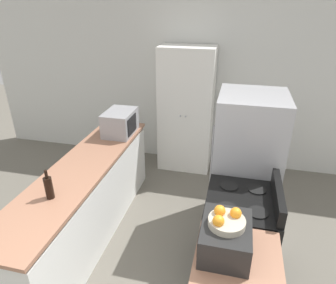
# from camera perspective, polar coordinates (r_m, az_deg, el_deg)

# --- Properties ---
(wall_back) EXTENTS (7.00, 0.06, 2.60)m
(wall_back) POSITION_cam_1_polar(r_m,az_deg,el_deg) (4.82, 4.57, 10.84)
(wall_back) COLOR silver
(wall_back) RESTS_ON ground_plane
(counter_left) EXTENTS (0.60, 2.64, 0.91)m
(counter_left) POSITION_cam_1_polar(r_m,az_deg,el_deg) (3.59, -15.37, -11.00)
(counter_left) COLOR silver
(counter_left) RESTS_ON ground_plane
(pantry_cabinet) EXTENTS (0.81, 0.50, 1.93)m
(pantry_cabinet) POSITION_cam_1_polar(r_m,az_deg,el_deg) (4.65, 3.46, 5.98)
(pantry_cabinet) COLOR white
(pantry_cabinet) RESTS_ON ground_plane
(stove) EXTENTS (0.66, 0.71, 1.07)m
(stove) POSITION_cam_1_polar(r_m,az_deg,el_deg) (3.08, 13.13, -17.18)
(stove) COLOR black
(stove) RESTS_ON ground_plane
(refrigerator) EXTENTS (0.73, 0.75, 1.65)m
(refrigerator) POSITION_cam_1_polar(r_m,az_deg,el_deg) (3.50, 14.58, -4.31)
(refrigerator) COLOR #A3A3A8
(refrigerator) RESTS_ON ground_plane
(microwave) EXTENTS (0.36, 0.49, 0.31)m
(microwave) POSITION_cam_1_polar(r_m,az_deg,el_deg) (3.97, -9.11, 3.69)
(microwave) COLOR #939399
(microwave) RESTS_ON counter_left
(wine_bottle) EXTENTS (0.07, 0.07, 0.28)m
(wine_bottle) POSITION_cam_1_polar(r_m,az_deg,el_deg) (2.87, -21.76, -8.01)
(wine_bottle) COLOR black
(wine_bottle) RESTS_ON counter_left
(toaster_oven) EXTENTS (0.35, 0.44, 0.23)m
(toaster_oven) POSITION_cam_1_polar(r_m,az_deg,el_deg) (2.22, 10.84, -17.44)
(toaster_oven) COLOR black
(toaster_oven) RESTS_ON counter_right
(fruit_bowl) EXTENTS (0.25, 0.25, 0.11)m
(fruit_bowl) POSITION_cam_1_polar(r_m,az_deg,el_deg) (2.13, 11.00, -14.35)
(fruit_bowl) COLOR #B2A893
(fruit_bowl) RESTS_ON toaster_oven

